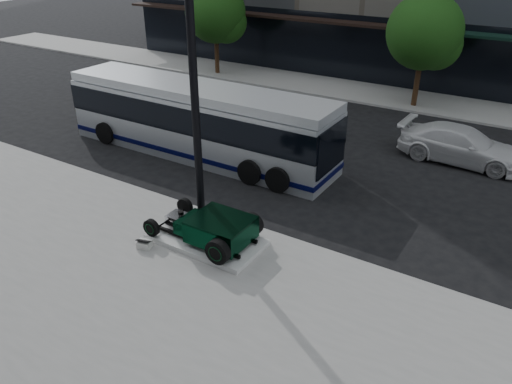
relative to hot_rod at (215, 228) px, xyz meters
The scene contains 9 objects.
ground 3.64m from the hot_rod, 90.04° to the left, with size 120.00×120.00×0.00m, color black.
sidewalk_far 17.58m from the hot_rod, 90.01° to the left, with size 70.00×4.00×0.12m, color gray.
street_trees 16.96m from the hot_rod, 86.07° to the left, with size 29.80×3.80×5.70m.
display_plinth 0.60m from the hot_rod, behind, with size 3.40×1.80×0.15m, color silver.
hot_rod is the anchor object (origin of this frame).
info_plaque 2.14m from the hot_rod, 144.22° to the right, with size 0.46×0.39×0.31m.
lamppost 3.42m from the hot_rod, 144.01° to the left, with size 0.44×0.44×7.95m.
transit_bus 7.34m from the hot_rod, 131.63° to the left, with size 12.12×2.88×2.92m.
white_sedan 11.44m from the hot_rod, 65.90° to the left, with size 2.01×4.95×1.44m, color silver.
Camera 1 is at (7.61, -13.42, 8.37)m, focal length 35.00 mm.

